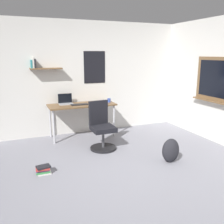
# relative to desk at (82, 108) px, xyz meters

# --- Properties ---
(ground_plane) EXTENTS (5.20, 5.20, 0.00)m
(ground_plane) POSITION_rel_desk_xyz_m (0.13, -2.08, -0.68)
(ground_plane) COLOR gray
(ground_plane) RESTS_ON ground
(wall_back) EXTENTS (5.00, 0.30, 2.60)m
(wall_back) POSITION_rel_desk_xyz_m (0.13, 0.37, 0.62)
(wall_back) COLOR silver
(wall_back) RESTS_ON ground
(desk) EXTENTS (1.49, 0.59, 0.76)m
(desk) POSITION_rel_desk_xyz_m (0.00, 0.00, 0.00)
(desk) COLOR brown
(desk) RESTS_ON ground
(office_chair) EXTENTS (0.52, 0.52, 0.95)m
(office_chair) POSITION_rel_desk_xyz_m (0.16, -0.86, -0.27)
(office_chair) COLOR black
(office_chair) RESTS_ON ground
(laptop) EXTENTS (0.31, 0.21, 0.23)m
(laptop) POSITION_rel_desk_xyz_m (-0.33, 0.14, 0.13)
(laptop) COLOR #ADAFB5
(laptop) RESTS_ON desk
(keyboard) EXTENTS (0.37, 0.13, 0.02)m
(keyboard) POSITION_rel_desk_xyz_m (-0.07, -0.07, 0.09)
(keyboard) COLOR black
(keyboard) RESTS_ON desk
(computer_mouse) EXTENTS (0.10, 0.06, 0.03)m
(computer_mouse) POSITION_rel_desk_xyz_m (0.21, -0.07, 0.10)
(computer_mouse) COLOR #262628
(computer_mouse) RESTS_ON desk
(coffee_mug) EXTENTS (0.08, 0.08, 0.09)m
(coffee_mug) POSITION_rel_desk_xyz_m (0.64, -0.02, 0.13)
(coffee_mug) COLOR #334CA5
(coffee_mug) RESTS_ON desk
(backpack) EXTENTS (0.32, 0.22, 0.43)m
(backpack) POSITION_rel_desk_xyz_m (1.04, -1.95, -0.46)
(backpack) COLOR #232328
(backpack) RESTS_ON ground
(book_stack_on_floor) EXTENTS (0.24, 0.20, 0.13)m
(book_stack_on_floor) POSITION_rel_desk_xyz_m (-1.09, -1.56, -0.61)
(book_stack_on_floor) COLOR silver
(book_stack_on_floor) RESTS_ON ground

